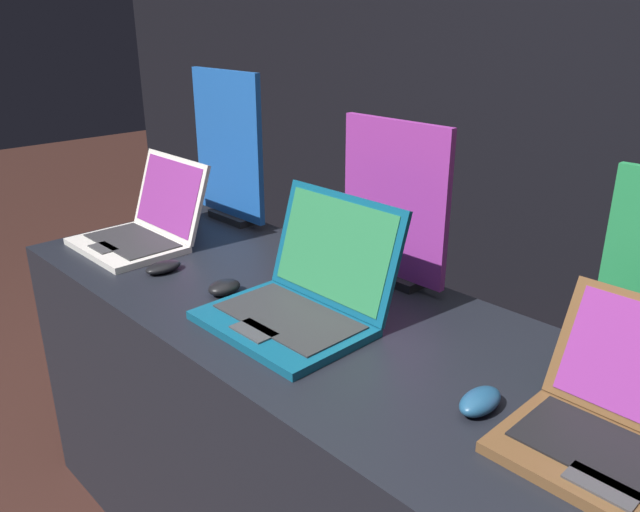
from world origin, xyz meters
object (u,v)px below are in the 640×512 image
(mouse_front, at_px, (163,267))
(promo_stand_middle, at_px, (395,208))
(mouse_middle, at_px, (224,287))
(laptop_back, at_px, (639,431))
(mouse_back, at_px, (480,401))
(laptop_front, at_px, (144,225))
(promo_stand_front, at_px, (228,151))
(laptop_middle, at_px, (304,294))

(mouse_front, distance_m, promo_stand_middle, 0.67)
(mouse_front, distance_m, mouse_middle, 0.24)
(laptop_back, xyz_separation_m, mouse_back, (-0.25, -0.07, -0.04))
(laptop_front, xyz_separation_m, promo_stand_front, (0.00, 0.34, 0.19))
(promo_stand_front, bearing_deg, mouse_middle, -38.07)
(laptop_back, bearing_deg, laptop_middle, -175.98)
(promo_stand_middle, height_order, mouse_back, promo_stand_middle)
(laptop_middle, distance_m, laptop_back, 0.75)
(mouse_front, xyz_separation_m, mouse_back, (0.99, 0.08, 0.01))
(laptop_front, height_order, laptop_middle, laptop_middle)
(mouse_front, height_order, mouse_back, mouse_back)
(laptop_back, bearing_deg, mouse_front, -173.31)
(promo_stand_middle, bearing_deg, mouse_middle, -123.48)
(promo_stand_front, bearing_deg, promo_stand_middle, -0.18)
(laptop_front, distance_m, promo_stand_front, 0.39)
(laptop_middle, relative_size, laptop_back, 1.01)
(mouse_middle, bearing_deg, laptop_back, 6.13)
(mouse_front, height_order, promo_stand_middle, promo_stand_middle)
(promo_stand_front, height_order, mouse_middle, promo_stand_front)
(promo_stand_front, relative_size, mouse_middle, 5.68)
(mouse_middle, distance_m, laptop_back, 1.00)
(laptop_middle, height_order, laptop_back, laptop_middle)
(laptop_front, relative_size, promo_stand_middle, 0.79)
(promo_stand_middle, height_order, laptop_back, promo_stand_middle)
(laptop_front, distance_m, mouse_middle, 0.49)
(mouse_middle, relative_size, laptop_back, 0.24)
(laptop_middle, xyz_separation_m, mouse_middle, (-0.25, -0.05, -0.05))
(mouse_back, bearing_deg, promo_stand_middle, 145.60)
(laptop_middle, relative_size, mouse_middle, 4.26)
(laptop_middle, bearing_deg, mouse_front, -169.30)
(laptop_front, height_order, promo_stand_middle, promo_stand_middle)
(mouse_back, bearing_deg, mouse_front, -175.58)
(laptop_front, relative_size, promo_stand_front, 0.68)
(laptop_front, distance_m, laptop_middle, 0.74)
(laptop_back, relative_size, mouse_back, 3.62)
(laptop_front, bearing_deg, mouse_back, -0.19)
(promo_stand_front, height_order, laptop_middle, promo_stand_front)
(promo_stand_front, height_order, promo_stand_middle, promo_stand_front)
(mouse_front, distance_m, promo_stand_front, 0.54)
(mouse_front, xyz_separation_m, promo_stand_front, (-0.24, 0.42, 0.23))
(mouse_middle, bearing_deg, laptop_middle, 12.31)
(mouse_front, relative_size, mouse_back, 1.02)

